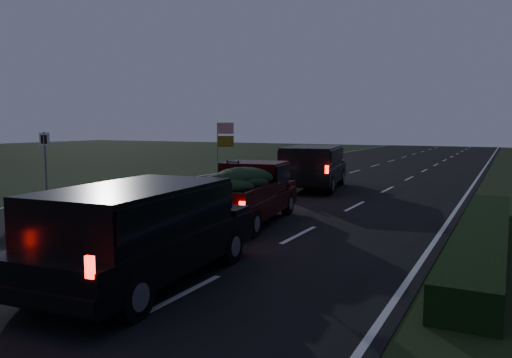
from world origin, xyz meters
The scene contains 7 objects.
ground centered at (0.00, 0.00, 0.00)m, with size 120.00×120.00×0.00m, color black.
road_asphalt centered at (0.00, 0.00, 0.01)m, with size 14.00×120.00×0.02m, color black.
hedge_row centered at (7.80, 3.00, 0.30)m, with size 1.00×10.00×0.60m, color black.
route_sign centered at (-8.50, 5.00, 1.66)m, with size 0.55×0.08×2.50m.
pickup_truck centered at (1.59, 3.35, 0.95)m, with size 2.56×5.07×2.54m.
lead_suv centered at (0.65, 11.25, 1.14)m, with size 3.10×5.56×1.51m.
rear_suv centered at (2.59, -2.35, 1.07)m, with size 2.57×5.08×1.42m.
Camera 1 is at (8.29, -8.98, 2.78)m, focal length 35.00 mm.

